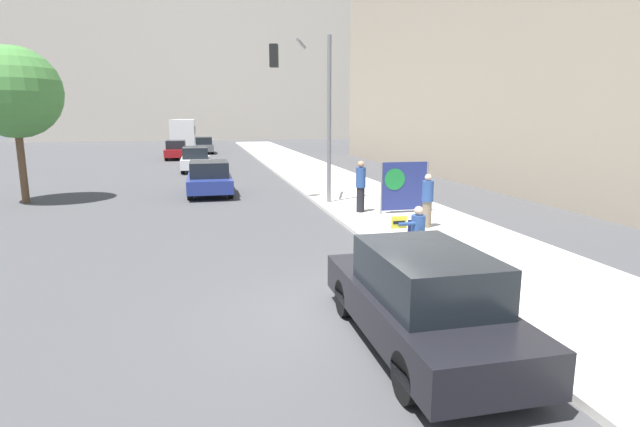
% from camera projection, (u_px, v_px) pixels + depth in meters
% --- Properties ---
extents(ground_plane, '(160.00, 160.00, 0.00)m').
position_uv_depth(ground_plane, '(355.00, 319.00, 8.50)').
color(ground_plane, '#444447').
extents(sidewalk_curb, '(4.49, 90.00, 0.13)m').
position_uv_depth(sidewalk_curb, '(344.00, 188.00, 23.73)').
color(sidewalk_curb, beige).
rests_on(sidewalk_curb, ground_plane).
extents(building_backdrop_far, '(52.00, 12.00, 33.25)m').
position_uv_depth(building_backdrop_far, '(201.00, 29.00, 76.29)').
color(building_backdrop_far, '#BCB2A3').
rests_on(building_backdrop_far, ground_plane).
extents(building_backdrop_right, '(10.00, 32.00, 13.85)m').
position_uv_depth(building_backdrop_right, '(504.00, 58.00, 30.17)').
color(building_backdrop_right, gray).
rests_on(building_backdrop_right, ground_plane).
extents(seated_protester, '(0.93, 0.77, 1.16)m').
position_uv_depth(seated_protester, '(419.00, 229.00, 11.99)').
color(seated_protester, '#474C56').
rests_on(seated_protester, sidewalk_curb).
extents(jogger_on_sidewalk, '(0.34, 0.34, 1.61)m').
position_uv_depth(jogger_on_sidewalk, '(427.00, 200.00, 14.92)').
color(jogger_on_sidewalk, '#756651').
rests_on(jogger_on_sidewalk, sidewalk_curb).
extents(pedestrian_behind, '(0.34, 0.34, 1.79)m').
position_uv_depth(pedestrian_behind, '(361.00, 186.00, 17.29)').
color(pedestrian_behind, black).
rests_on(pedestrian_behind, sidewalk_curb).
extents(protest_banner, '(1.73, 0.06, 1.76)m').
position_uv_depth(protest_banner, '(404.00, 186.00, 17.14)').
color(protest_banner, slate).
rests_on(protest_banner, sidewalk_curb).
extents(traffic_light_pole, '(2.25, 2.02, 6.25)m').
position_uv_depth(traffic_light_pole, '(310.00, 94.00, 18.84)').
color(traffic_light_pole, slate).
rests_on(traffic_light_pole, sidewalk_curb).
extents(parked_car_curbside, '(1.71, 4.43, 1.54)m').
position_uv_depth(parked_car_curbside, '(421.00, 299.00, 7.34)').
color(parked_car_curbside, black).
rests_on(parked_car_curbside, ground_plane).
extents(car_on_road_nearest, '(1.88, 4.13, 1.50)m').
position_uv_depth(car_on_road_nearest, '(209.00, 178.00, 21.98)').
color(car_on_road_nearest, navy).
rests_on(car_on_road_nearest, ground_plane).
extents(car_on_road_midblock, '(1.77, 4.15, 1.54)m').
position_uv_depth(car_on_road_midblock, '(196.00, 160.00, 31.45)').
color(car_on_road_midblock, silver).
rests_on(car_on_road_midblock, ground_plane).
extents(car_on_road_distant, '(1.71, 4.51, 1.54)m').
position_uv_depth(car_on_road_distant, '(176.00, 150.00, 40.78)').
color(car_on_road_distant, maroon).
rests_on(car_on_road_distant, ground_plane).
extents(car_on_road_far_lane, '(1.72, 4.30, 1.54)m').
position_uv_depth(car_on_road_far_lane, '(204.00, 145.00, 47.24)').
color(car_on_road_far_lane, '#565B60').
rests_on(car_on_road_far_lane, ground_plane).
extents(city_bus_on_road, '(2.49, 12.25, 3.13)m').
position_uv_depth(city_bus_on_road, '(184.00, 131.00, 57.26)').
color(city_bus_on_road, silver).
rests_on(city_bus_on_road, ground_plane).
extents(street_tree_near_curb, '(3.52, 3.52, 6.10)m').
position_uv_depth(street_tree_near_curb, '(14.00, 93.00, 19.21)').
color(street_tree_near_curb, brown).
rests_on(street_tree_near_curb, ground_plane).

